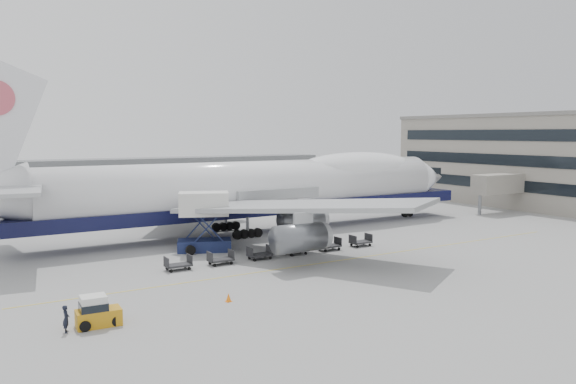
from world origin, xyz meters
TOP-DOWN VIEW (x-y plane):
  - ground at (0.00, 0.00)m, footprint 260.00×260.00m
  - apron_line at (0.00, -6.00)m, footprint 60.00×0.15m
  - hangar at (-10.00, 70.00)m, footprint 110.00×8.00m
  - airliner at (0.64, 12.00)m, footprint 67.00×55.30m
  - catering_truck at (-10.14, 4.97)m, footprint 6.11×5.21m
  - baggage_tug at (-25.06, -12.98)m, footprint 2.83×1.62m
  - ground_worker at (-26.94, -13.19)m, footprint 0.54×0.71m
  - traffic_cone at (-15.59, -12.58)m, footprint 0.43×0.43m
  - dolly_0 at (-15.42, -1.54)m, footprint 2.30×1.35m
  - dolly_1 at (-11.24, -1.54)m, footprint 2.30×1.35m
  - dolly_2 at (-7.06, -1.54)m, footprint 2.30×1.35m
  - dolly_3 at (-2.87, -1.54)m, footprint 2.30×1.35m
  - dolly_4 at (1.31, -1.54)m, footprint 2.30×1.35m
  - dolly_5 at (5.49, -1.54)m, footprint 2.30×1.35m

SIDE VIEW (x-z plane):
  - ground at x=0.00m, z-range 0.00..0.00m
  - apron_line at x=0.00m, z-range 0.00..0.01m
  - traffic_cone at x=-15.59m, z-range -0.02..0.62m
  - dolly_0 at x=-15.42m, z-range -0.12..1.18m
  - dolly_1 at x=-11.24m, z-range -0.12..1.18m
  - dolly_2 at x=-7.06m, z-range -0.12..1.18m
  - dolly_3 at x=-2.87m, z-range -0.12..1.18m
  - dolly_4 at x=1.31m, z-range -0.12..1.18m
  - dolly_5 at x=5.49m, z-range -0.12..1.18m
  - ground_worker at x=-26.94m, z-range 0.00..1.72m
  - baggage_tug at x=-25.06m, z-range -0.11..1.90m
  - catering_truck at x=-10.14m, z-range 0.35..6.57m
  - hangar at x=-10.00m, z-range 0.00..7.00m
  - airliner at x=0.64m, z-range -4.37..15.61m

